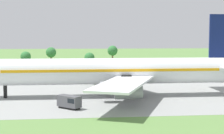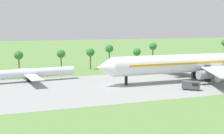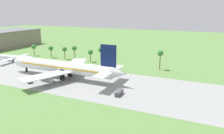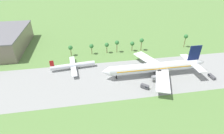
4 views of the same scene
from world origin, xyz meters
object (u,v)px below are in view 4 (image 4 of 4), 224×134
object	(u,v)px
jet_airliner	(156,67)
baggage_tug	(212,76)
terminal_building	(3,40)
regional_aircraft	(73,65)
fuel_truck	(145,87)

from	to	relation	value
jet_airliner	baggage_tug	distance (m)	38.13
baggage_tug	terminal_building	distance (m)	169.17
regional_aircraft	fuel_truck	size ratio (longest dim) A/B	6.18
baggage_tug	fuel_truck	size ratio (longest dim) A/B	1.17
jet_airliner	fuel_truck	bearing A→B (deg)	-130.77
regional_aircraft	fuel_truck	distance (m)	53.92
jet_airliner	baggage_tug	bearing A→B (deg)	-15.24
regional_aircraft	baggage_tug	size ratio (longest dim) A/B	5.27
baggage_tug	fuel_truck	bearing A→B (deg)	-175.74
fuel_truck	terminal_building	size ratio (longest dim) A/B	0.08
jet_airliner	fuel_truck	size ratio (longest dim) A/B	14.32
regional_aircraft	baggage_tug	world-z (taller)	regional_aircraft
jet_airliner	baggage_tug	xyz separation A→B (m)	(36.47, -9.94, -5.01)
terminal_building	jet_airliner	bearing A→B (deg)	-28.11
fuel_truck	terminal_building	world-z (taller)	terminal_building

